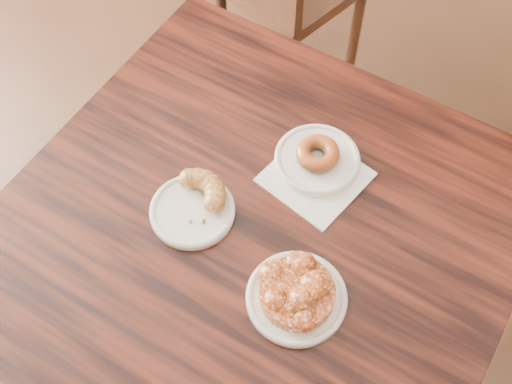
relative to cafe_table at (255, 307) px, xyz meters
The scene contains 9 objects.
floor 0.43m from the cafe_table, 91.73° to the left, with size 5.00×5.00×0.00m, color black.
cafe_table is the anchor object (origin of this frame).
napkin 0.41m from the cafe_table, 71.90° to the left, with size 0.17×0.17×0.00m, color white.
plate_donut 0.43m from the cafe_table, 78.56° to the left, with size 0.16×0.16×0.01m, color white.
plate_cruller 0.40m from the cafe_table, 169.34° to the right, with size 0.16×0.16×0.01m, color white.
plate_fritter 0.41m from the cafe_table, 34.98° to the right, with size 0.17×0.17×0.01m, color silver.
glazed_donut 0.45m from the cafe_table, 78.56° to the left, with size 0.08×0.08×0.03m, color maroon.
apple_fritter 0.44m from the cafe_table, 34.98° to the right, with size 0.17×0.17×0.04m, color #451807, non-canonical shape.
cruller_fragment 0.42m from the cafe_table, 169.34° to the right, with size 0.13×0.13×0.04m, color brown, non-canonical shape.
Camera 1 is at (0.26, -0.70, 1.77)m, focal length 45.00 mm.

